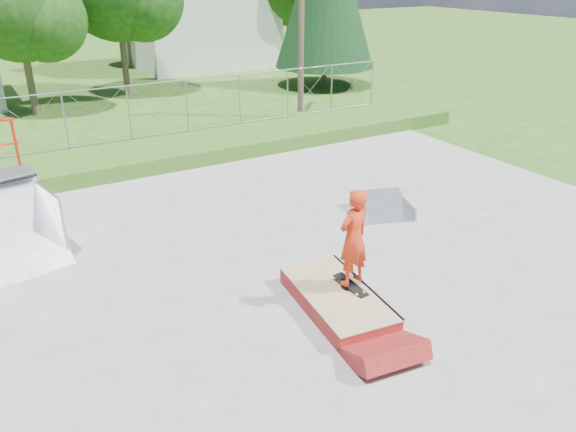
{
  "coord_description": "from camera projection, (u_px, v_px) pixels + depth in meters",
  "views": [
    {
      "loc": [
        -4.66,
        -7.72,
        5.83
      ],
      "look_at": [
        0.67,
        1.37,
        1.1
      ],
      "focal_mm": 35.0,
      "sensor_mm": 36.0,
      "label": 1
    }
  ],
  "objects": [
    {
      "name": "ground",
      "position": [
        294.0,
        302.0,
        10.61
      ],
      "size": [
        120.0,
        120.0,
        0.0
      ],
      "primitive_type": "plane",
      "color": "#2D5618",
      "rests_on": "ground"
    },
    {
      "name": "concrete_pad",
      "position": [
        294.0,
        301.0,
        10.61
      ],
      "size": [
        20.0,
        16.0,
        0.04
      ],
      "primitive_type": "cube",
      "color": "gray",
      "rests_on": "ground"
    },
    {
      "name": "grass_berm",
      "position": [
        142.0,
        155.0,
        17.99
      ],
      "size": [
        24.0,
        3.0,
        0.5
      ],
      "primitive_type": "cube",
      "color": "#2D5618",
      "rests_on": "ground"
    },
    {
      "name": "grind_box",
      "position": [
        337.0,
        300.0,
        10.32
      ],
      "size": [
        1.52,
        2.66,
        0.38
      ],
      "rotation": [
        0.0,
        0.0,
        -0.12
      ],
      "color": "maroon",
      "rests_on": "concrete_pad"
    },
    {
      "name": "flat_bank_ramp",
      "position": [
        382.0,
        207.0,
        14.24
      ],
      "size": [
        1.72,
        1.78,
        0.41
      ],
      "primitive_type": null,
      "rotation": [
        0.0,
        0.0,
        -0.34
      ],
      "color": "#929399",
      "rests_on": "concrete_pad"
    },
    {
      "name": "skateboard",
      "position": [
        351.0,
        286.0,
        10.35
      ],
      "size": [
        0.29,
        0.81,
        0.13
      ],
      "primitive_type": "cube",
      "rotation": [
        0.14,
        0.0,
        0.09
      ],
      "color": "black",
      "rests_on": "grind_box"
    },
    {
      "name": "skater",
      "position": [
        353.0,
        241.0,
        9.97
      ],
      "size": [
        0.74,
        0.56,
        1.83
      ],
      "primitive_type": "imported",
      "rotation": [
        0.0,
        0.0,
        3.33
      ],
      "color": "red",
      "rests_on": "grind_box"
    },
    {
      "name": "chain_link_fence",
      "position": [
        129.0,
        113.0,
        18.3
      ],
      "size": [
        20.0,
        0.06,
        1.8
      ],
      "primitive_type": null,
      "color": "gray",
      "rests_on": "grass_berm"
    },
    {
      "name": "gable_house",
      "position": [
        200.0,
        1.0,
        33.65
      ],
      "size": [
        8.4,
        6.08,
        8.94
      ],
      "color": "silver",
      "rests_on": "ground"
    },
    {
      "name": "utility_pole",
      "position": [
        301.0,
        16.0,
        21.88
      ],
      "size": [
        0.24,
        0.24,
        8.0
      ],
      "primitive_type": "cylinder",
      "color": "brown",
      "rests_on": "ground"
    },
    {
      "name": "tree_left_near",
      "position": [
        24.0,
        9.0,
        22.1
      ],
      "size": [
        4.76,
        4.48,
        6.65
      ],
      "color": "brown",
      "rests_on": "ground"
    },
    {
      "name": "tree_back_mid",
      "position": [
        129.0,
        5.0,
        33.45
      ],
      "size": [
        4.08,
        3.84,
        5.7
      ],
      "color": "brown",
      "rests_on": "ground"
    }
  ]
}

